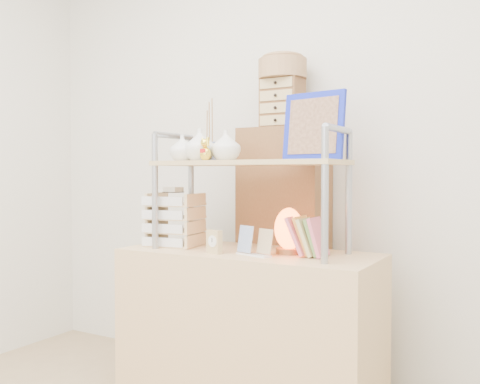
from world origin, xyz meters
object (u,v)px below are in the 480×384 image
(cabinet, at_px, (284,257))
(letter_tray, at_px, (174,222))
(salt_lamp, at_px, (289,230))
(desk, at_px, (249,331))

(cabinet, height_order, letter_tray, cabinet)
(cabinet, relative_size, salt_lamp, 6.50)
(desk, bearing_deg, salt_lamp, 6.85)
(desk, distance_m, cabinet, 0.48)
(desk, xyz_separation_m, letter_tray, (-0.42, -0.01, 0.49))
(salt_lamp, bearing_deg, letter_tray, -176.51)
(cabinet, bearing_deg, letter_tray, -136.89)
(desk, distance_m, letter_tray, 0.65)
(letter_tray, distance_m, salt_lamp, 0.62)
(cabinet, xyz_separation_m, salt_lamp, (0.19, -0.35, 0.18))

